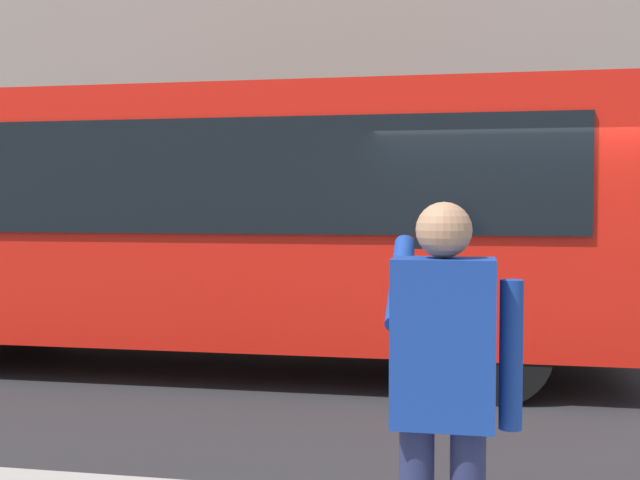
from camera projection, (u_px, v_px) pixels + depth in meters
ground_plane at (507, 388)px, 7.89m from camera, size 60.00×60.00×0.00m
red_bus at (219, 217)px, 8.84m from camera, size 9.05×2.54×3.08m
pedestrian_photographer at (444, 382)px, 3.11m from camera, size 0.53×0.52×1.70m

